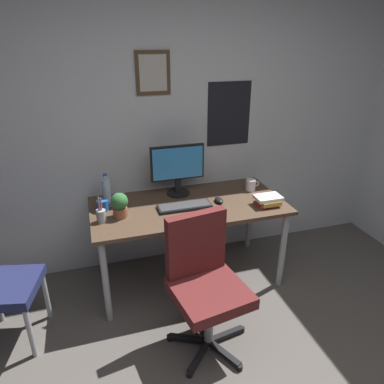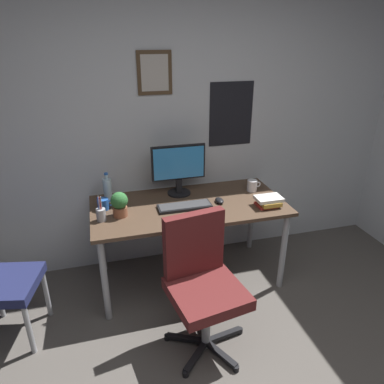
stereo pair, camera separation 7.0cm
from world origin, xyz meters
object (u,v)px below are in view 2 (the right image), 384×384
at_px(office_chair, 202,278).
at_px(pen_cup, 101,214).
at_px(computer_mouse, 219,200).
at_px(potted_plant, 119,203).
at_px(coffee_mug_far, 104,204).
at_px(keyboard, 185,206).
at_px(coffee_mug_near, 252,185).
at_px(monitor, 179,168).
at_px(book_stack_left, 268,201).
at_px(water_bottle, 108,190).

height_order(office_chair, pen_cup, office_chair).
height_order(computer_mouse, potted_plant, potted_plant).
bearing_deg(coffee_mug_far, keyboard, -12.81).
height_order(computer_mouse, coffee_mug_near, coffee_mug_near).
bearing_deg(potted_plant, office_chair, -54.35).
height_order(coffee_mug_far, pen_cup, pen_cup).
height_order(office_chair, potted_plant, office_chair).
distance_m(potted_plant, pen_cup, 0.16).
relative_size(monitor, potted_plant, 2.36).
xyz_separation_m(coffee_mug_near, coffee_mug_far, (-1.28, -0.03, -0.00)).
bearing_deg(monitor, book_stack_left, -34.13).
distance_m(monitor, pen_cup, 0.77).
bearing_deg(computer_mouse, coffee_mug_far, 172.36).
distance_m(keyboard, potted_plant, 0.52).
distance_m(keyboard, pen_cup, 0.65).
bearing_deg(office_chair, book_stack_left, 34.94).
bearing_deg(computer_mouse, potted_plant, -178.39).
relative_size(potted_plant, pen_cup, 0.98).
relative_size(coffee_mug_near, potted_plant, 0.64).
height_order(coffee_mug_near, coffee_mug_far, coffee_mug_near).
height_order(coffee_mug_near, pen_cup, pen_cup).
bearing_deg(book_stack_left, monitor, 145.87).
bearing_deg(office_chair, coffee_mug_near, 48.95).
relative_size(computer_mouse, coffee_mug_near, 0.88).
height_order(water_bottle, coffee_mug_near, water_bottle).
height_order(keyboard, book_stack_left, book_stack_left).
relative_size(coffee_mug_near, coffee_mug_far, 1.00).
distance_m(coffee_mug_near, coffee_mug_far, 1.28).
xyz_separation_m(monitor, computer_mouse, (0.28, -0.26, -0.22)).
relative_size(office_chair, keyboard, 2.21).
relative_size(water_bottle, book_stack_left, 1.19).
height_order(office_chair, keyboard, office_chair).
bearing_deg(book_stack_left, potted_plant, 172.91).
height_order(water_bottle, book_stack_left, water_bottle).
xyz_separation_m(water_bottle, potted_plant, (0.07, -0.29, -0.00)).
bearing_deg(potted_plant, monitor, 28.50).
relative_size(monitor, water_bottle, 1.82).
xyz_separation_m(computer_mouse, coffee_mug_near, (0.36, 0.15, 0.03)).
bearing_deg(keyboard, water_bottle, 154.07).
bearing_deg(monitor, coffee_mug_near, -9.93).
distance_m(monitor, coffee_mug_far, 0.69).
xyz_separation_m(keyboard, pen_cup, (-0.65, -0.04, 0.04)).
bearing_deg(book_stack_left, computer_mouse, 154.90).
bearing_deg(office_chair, monitor, 85.66).
relative_size(pen_cup, book_stack_left, 0.94).
bearing_deg(water_bottle, computer_mouse, -16.69).
xyz_separation_m(coffee_mug_near, pen_cup, (-1.31, -0.21, 0.00)).
bearing_deg(potted_plant, computer_mouse, 1.61).
bearing_deg(coffee_mug_far, water_bottle, 72.09).
bearing_deg(monitor, coffee_mug_far, -167.73).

